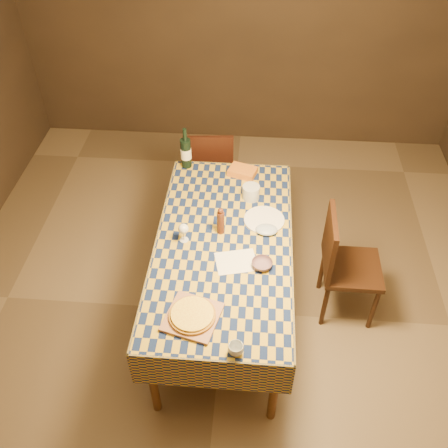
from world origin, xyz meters
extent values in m
plane|color=brown|center=(0.00, 0.00, 0.00)|extent=(5.00, 5.00, 0.00)
cube|color=#34271D|center=(0.00, 2.50, 1.35)|extent=(4.50, 0.10, 2.70)
cylinder|color=brown|center=(-0.38, -0.83, 0.38)|extent=(0.06, 0.06, 0.75)
cylinder|color=brown|center=(0.38, -0.83, 0.38)|extent=(0.06, 0.06, 0.75)
cylinder|color=brown|center=(-0.38, 0.83, 0.38)|extent=(0.06, 0.06, 0.75)
cylinder|color=brown|center=(0.38, 0.83, 0.38)|extent=(0.06, 0.06, 0.75)
cube|color=brown|center=(0.00, 0.00, 0.74)|extent=(0.90, 1.80, 0.03)
cube|color=brown|center=(0.00, 0.00, 0.76)|extent=(0.92, 1.82, 0.02)
cube|color=brown|center=(0.00, -0.92, 0.62)|extent=(0.94, 0.01, 0.30)
cube|color=brown|center=(0.00, 0.92, 0.62)|extent=(0.94, 0.01, 0.30)
cube|color=brown|center=(-0.47, 0.00, 0.62)|extent=(0.01, 1.84, 0.30)
cube|color=brown|center=(0.47, 0.00, 0.62)|extent=(0.01, 1.84, 0.30)
cube|color=#9A6548|center=(-0.13, -0.64, 0.78)|extent=(0.37, 0.37, 0.02)
cylinder|color=#9A6519|center=(-0.13, -0.64, 0.80)|extent=(0.33, 0.33, 0.02)
cylinder|color=gold|center=(-0.13, -0.64, 0.81)|extent=(0.30, 0.30, 0.01)
cylinder|color=#492111|center=(-0.03, 0.10, 0.86)|extent=(0.06, 0.06, 0.18)
sphere|color=#492111|center=(-0.03, 0.10, 0.97)|extent=(0.04, 0.04, 0.04)
imported|color=#664A55|center=(0.27, -0.20, 0.79)|extent=(0.17, 0.17, 0.04)
cylinder|color=silver|center=(-0.27, 0.00, 0.77)|extent=(0.07, 0.07, 0.00)
cylinder|color=silver|center=(-0.27, 0.00, 0.81)|extent=(0.01, 0.01, 0.07)
sphere|color=silver|center=(-0.27, 0.00, 0.88)|extent=(0.07, 0.07, 0.07)
ellipsoid|color=#3E0907|center=(-0.27, 0.00, 0.87)|extent=(0.05, 0.05, 0.03)
cylinder|color=black|center=(-0.37, 0.86, 0.89)|extent=(0.10, 0.10, 0.25)
cylinder|color=black|center=(-0.37, 0.86, 1.07)|extent=(0.04, 0.04, 0.10)
cylinder|color=white|center=(-0.37, 0.86, 0.89)|extent=(0.11, 0.11, 0.09)
cylinder|color=silver|center=(0.17, 0.49, 0.82)|extent=(0.16, 0.16, 0.11)
cube|color=orange|center=(0.09, 0.78, 0.80)|extent=(0.24, 0.20, 0.05)
cylinder|color=white|center=(0.27, 0.24, 0.78)|extent=(0.36, 0.36, 0.02)
imported|color=silver|center=(0.14, -0.86, 0.81)|extent=(0.11, 0.11, 0.07)
cube|color=white|center=(0.10, -0.17, 0.77)|extent=(0.31, 0.26, 0.00)
ellipsoid|color=#9BADC7|center=(0.29, 0.13, 0.79)|extent=(0.17, 0.13, 0.05)
cube|color=black|center=(-0.23, 1.25, 0.45)|extent=(0.46, 0.46, 0.04)
cube|color=black|center=(-0.21, 1.05, 0.70)|extent=(0.42, 0.07, 0.46)
cylinder|color=black|center=(-0.06, 1.45, 0.21)|extent=(0.04, 0.04, 0.43)
cylinder|color=black|center=(-0.42, 1.41, 0.21)|extent=(0.04, 0.04, 0.43)
cylinder|color=black|center=(-0.03, 1.09, 0.21)|extent=(0.04, 0.04, 0.43)
cylinder|color=black|center=(-0.39, 1.06, 0.21)|extent=(0.04, 0.04, 0.43)
cube|color=black|center=(0.94, 0.12, 0.45)|extent=(0.42, 0.42, 0.04)
cube|color=black|center=(0.74, 0.13, 0.70)|extent=(0.04, 0.42, 0.46)
cylinder|color=black|center=(1.12, -0.06, 0.21)|extent=(0.04, 0.04, 0.43)
cylinder|color=black|center=(1.12, 0.30, 0.21)|extent=(0.04, 0.04, 0.43)
cylinder|color=black|center=(0.76, -0.05, 0.21)|extent=(0.04, 0.04, 0.43)
cylinder|color=black|center=(0.76, 0.31, 0.21)|extent=(0.04, 0.04, 0.43)
camera|label=1|loc=(0.19, -2.39, 3.20)|focal=40.00mm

